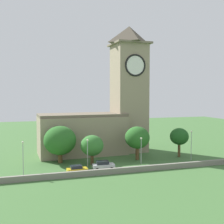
{
  "coord_description": "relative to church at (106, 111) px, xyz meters",
  "views": [
    {
      "loc": [
        -20.9,
        -57.21,
        16.04
      ],
      "look_at": [
        -0.78,
        7.1,
        11.7
      ],
      "focal_mm": 46.44,
      "sensor_mm": 36.0,
      "label": 1
    }
  ],
  "objects": [
    {
      "name": "streetlamp_west_end",
      "position": [
        -21.66,
        -16.53,
        -6.81
      ],
      "size": [
        0.44,
        0.44,
        6.74
      ],
      "color": "#9EA0A5",
      "rests_on": "ground"
    },
    {
      "name": "car_yellow",
      "position": [
        -11.42,
        -18.56,
        -10.49
      ],
      "size": [
        4.1,
        2.17,
        1.67
      ],
      "color": "gold",
      "rests_on": "ground"
    },
    {
      "name": "streetlamp_central",
      "position": [
        3.98,
        -15.07,
        -7.18
      ],
      "size": [
        0.44,
        0.44,
        6.09
      ],
      "color": "#9EA0A5",
      "rests_on": "ground"
    },
    {
      "name": "tree_riverside_east",
      "position": [
        -6.83,
        -12.44,
        -6.98
      ],
      "size": [
        5.16,
        5.16,
        6.71
      ],
      "color": "brown",
      "rests_on": "ground"
    },
    {
      "name": "car_silver",
      "position": [
        -5.59,
        -17.28,
        -10.38
      ],
      "size": [
        4.64,
        2.43,
        1.89
      ],
      "color": "silver",
      "rests_on": "ground"
    },
    {
      "name": "tree_by_tower",
      "position": [
        -13.45,
        -8.51,
        -6.12
      ],
      "size": [
        7.44,
        7.44,
        8.59
      ],
      "color": "brown",
      "rests_on": "ground"
    },
    {
      "name": "quay_barrier",
      "position": [
        -0.82,
        -20.88,
        -10.77
      ],
      "size": [
        59.67,
        0.7,
        1.12
      ],
      "primitive_type": "cube",
      "color": "gray",
      "rests_on": "ground"
    },
    {
      "name": "streetlamp_east_mid",
      "position": [
        16.67,
        -15.59,
        -6.53
      ],
      "size": [
        0.44,
        0.44,
        7.22
      ],
      "color": "#9EA0A5",
      "rests_on": "ground"
    },
    {
      "name": "streetlamp_west_mid",
      "position": [
        -8.55,
        -15.57,
        -7.02
      ],
      "size": [
        0.44,
        0.44,
        6.37
      ],
      "color": "#9EA0A5",
      "rests_on": "ground"
    },
    {
      "name": "ground_plane",
      "position": [
        -0.82,
        -2.84,
        -11.33
      ],
      "size": [
        200.0,
        200.0,
        0.0
      ],
      "primitive_type": "plane",
      "color": "#3D6633"
    },
    {
      "name": "tree_riverside_west",
      "position": [
        16.12,
        -11.01,
        -6.2
      ],
      "size": [
        4.7,
        4.7,
        7.3
      ],
      "color": "brown",
      "rests_on": "ground"
    },
    {
      "name": "tree_churchyard",
      "position": [
        4.79,
        -10.76,
        -5.99
      ],
      "size": [
        5.96,
        5.96,
        8.07
      ],
      "color": "brown",
      "rests_on": "ground"
    },
    {
      "name": "church",
      "position": [
        0.0,
        0.0,
        0.0
      ],
      "size": [
        29.78,
        11.49,
        34.36
      ],
      "color": "gray",
      "rests_on": "ground"
    }
  ]
}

